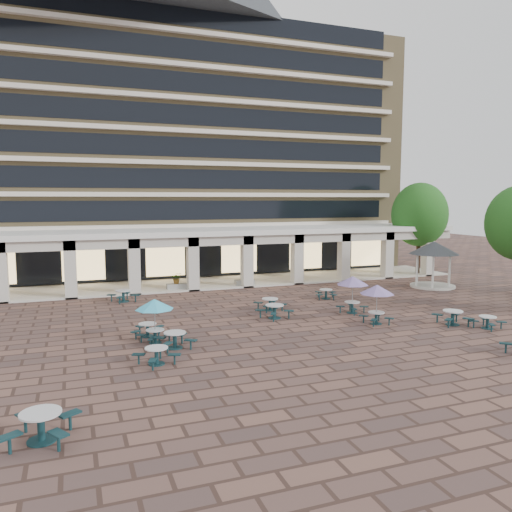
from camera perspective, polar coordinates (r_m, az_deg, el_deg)
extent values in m
plane|color=brown|center=(26.35, 3.58, -8.26)|extent=(120.00, 120.00, 0.00)
cube|color=#917C52|center=(50.06, -8.46, 11.34)|extent=(40.00, 15.00, 22.00)
cube|color=beige|center=(42.38, -6.15, 3.47)|extent=(36.80, 0.50, 0.35)
cube|color=black|center=(42.55, -6.24, 5.24)|extent=(35.20, 0.05, 1.60)
cube|color=beige|center=(42.32, -6.19, 6.99)|extent=(36.80, 0.50, 0.35)
cube|color=black|center=(42.58, -6.29, 8.74)|extent=(35.20, 0.05, 1.60)
cube|color=beige|center=(42.43, -6.23, 10.50)|extent=(36.80, 0.50, 0.35)
cube|color=black|center=(42.76, -6.33, 12.22)|extent=(35.20, 0.05, 1.60)
cube|color=beige|center=(42.69, -6.28, 13.99)|extent=(36.80, 0.50, 0.35)
cube|color=black|center=(43.10, -6.38, 15.66)|extent=(35.20, 0.05, 1.60)
cube|color=beige|center=(43.11, -6.32, 17.41)|extent=(36.80, 0.50, 0.35)
cube|color=black|center=(43.59, -6.42, 19.03)|extent=(35.20, 0.05, 1.60)
cube|color=beige|center=(43.68, -6.37, 20.76)|extent=(36.80, 0.50, 0.35)
cube|color=black|center=(44.23, -6.47, 22.32)|extent=(35.20, 0.05, 1.60)
cube|color=beige|center=(44.39, -6.41, 24.02)|extent=(36.80, 0.50, 0.35)
cube|color=black|center=(45.01, -6.51, 25.51)|extent=(35.20, 0.05, 1.60)
cube|color=white|center=(39.74, -5.17, 2.85)|extent=(42.00, 6.60, 0.40)
cube|color=beige|center=(37.03, -4.01, 1.90)|extent=(42.00, 0.30, 0.90)
cube|color=black|center=(42.55, -6.09, -0.16)|extent=(38.00, 0.15, 3.20)
cube|color=beige|center=(40.21, -5.11, -3.05)|extent=(42.00, 6.00, 0.12)
cube|color=beige|center=(36.27, -27.14, -1.68)|extent=(0.80, 0.80, 4.00)
cube|color=beige|center=(35.99, -20.45, -1.43)|extent=(0.80, 0.80, 4.00)
cube|color=beige|center=(36.22, -13.76, -1.16)|extent=(0.80, 0.80, 4.00)
cube|color=beige|center=(36.92, -7.24, -0.88)|extent=(0.80, 0.80, 4.00)
cube|color=beige|center=(38.09, -1.04, -0.60)|extent=(0.80, 0.80, 4.00)
cube|color=beige|center=(39.67, 4.72, -0.34)|extent=(0.80, 0.80, 4.00)
cube|color=beige|center=(41.62, 10.00, -0.10)|extent=(0.80, 0.80, 4.00)
cube|color=beige|center=(43.89, 14.77, 0.12)|extent=(0.80, 0.80, 4.00)
cube|color=beige|center=(46.44, 19.04, 0.32)|extent=(0.80, 0.80, 4.00)
cube|color=#FFD88C|center=(41.16, -19.10, -0.99)|extent=(3.20, 0.08, 2.40)
cube|color=#FFD88C|center=(41.77, -10.29, -0.63)|extent=(3.20, 0.08, 2.40)
cube|color=#FFD88C|center=(43.32, -1.93, -0.28)|extent=(3.20, 0.08, 2.40)
cube|color=#FFD88C|center=(45.73, 5.70, 0.05)|extent=(3.20, 0.08, 2.40)
cube|color=#FFD88C|center=(48.86, 12.47, 0.34)|extent=(3.20, 0.08, 2.40)
cylinder|color=#133039|center=(15.95, -23.28, -18.81)|extent=(0.79, 0.79, 0.05)
cylinder|color=#133039|center=(15.81, -23.34, -17.66)|extent=(0.20, 0.20, 0.74)
cylinder|color=silver|center=(15.63, -23.42, -16.14)|extent=(1.13, 1.13, 0.06)
cube|color=#133039|center=(16.15, -20.51, -16.52)|extent=(0.69, 0.59, 0.06)
cylinder|color=#133039|center=(16.25, -20.47, -17.37)|extent=(0.09, 0.09, 0.47)
cube|color=#133039|center=(16.48, -24.89, -16.24)|extent=(0.59, 0.69, 0.06)
cylinder|color=#133039|center=(16.58, -24.84, -17.07)|extent=(0.09, 0.09, 0.47)
cube|color=#133039|center=(15.40, -26.38, -17.96)|extent=(0.69, 0.59, 0.06)
cylinder|color=#133039|center=(15.51, -26.33, -18.84)|extent=(0.09, 0.09, 0.47)
cube|color=#133039|center=(15.05, -21.67, -18.33)|extent=(0.59, 0.69, 0.06)
cylinder|color=#133039|center=(15.16, -21.63, -19.22)|extent=(0.09, 0.09, 0.47)
cylinder|color=#133039|center=(21.22, -11.28, -11.99)|extent=(0.66, 0.66, 0.04)
cylinder|color=#133039|center=(21.13, -11.30, -11.24)|extent=(0.17, 0.17, 0.62)
cylinder|color=silver|center=(21.02, -11.32, -10.26)|extent=(0.94, 0.94, 0.05)
cube|color=#133039|center=(21.78, -10.89, -10.40)|extent=(0.43, 0.58, 0.05)
cylinder|color=#133039|center=(21.85, -10.88, -10.95)|extent=(0.08, 0.08, 0.40)
cube|color=#133039|center=(21.26, -13.27, -10.89)|extent=(0.58, 0.43, 0.05)
cylinder|color=#133039|center=(21.33, -13.26, -11.44)|extent=(0.08, 0.08, 0.40)
cube|color=#133039|center=(20.41, -11.74, -11.58)|extent=(0.43, 0.58, 0.05)
cylinder|color=#133039|center=(20.48, -11.72, -12.16)|extent=(0.08, 0.08, 0.40)
cube|color=#133039|center=(20.96, -9.30, -11.05)|extent=(0.58, 0.43, 0.05)
cylinder|color=#133039|center=(21.03, -9.29, -11.61)|extent=(0.08, 0.08, 0.40)
cube|color=#133039|center=(24.69, 26.67, -8.92)|extent=(0.59, 0.57, 0.05)
cylinder|color=#133039|center=(24.75, 26.65, -9.43)|extent=(0.08, 0.08, 0.41)
cylinder|color=#133039|center=(29.01, 21.53, -7.28)|extent=(0.72, 0.72, 0.04)
cylinder|color=#133039|center=(28.94, 21.55, -6.67)|extent=(0.19, 0.19, 0.68)
cylinder|color=silver|center=(28.85, 21.59, -5.87)|extent=(1.03, 1.03, 0.05)
cube|color=#133039|center=(29.68, 21.95, -6.14)|extent=(0.63, 0.56, 0.05)
cylinder|color=#133039|center=(29.73, 21.93, -6.59)|extent=(0.08, 0.08, 0.43)
cube|color=#133039|center=(29.11, 20.02, -6.30)|extent=(0.56, 0.63, 0.05)
cylinder|color=#133039|center=(29.17, 20.00, -6.75)|extent=(0.08, 0.08, 0.43)
cube|color=#133039|center=(28.15, 21.15, -6.78)|extent=(0.63, 0.56, 0.05)
cylinder|color=#133039|center=(28.21, 21.13, -7.24)|extent=(0.08, 0.08, 0.43)
cube|color=#133039|center=(28.74, 23.13, -6.60)|extent=(0.56, 0.63, 0.05)
cylinder|color=#133039|center=(28.79, 23.11, -7.06)|extent=(0.08, 0.08, 0.43)
cylinder|color=#133039|center=(24.23, -11.44, -9.66)|extent=(0.60, 0.60, 0.03)
cylinder|color=#133039|center=(24.15, -11.45, -9.05)|extent=(0.15, 0.15, 0.56)
cylinder|color=silver|center=(24.07, -11.47, -8.27)|extent=(0.86, 0.86, 0.04)
cube|color=#133039|center=(24.75, -11.07, -8.44)|extent=(0.41, 0.53, 0.04)
cylinder|color=#133039|center=(24.80, -11.06, -8.88)|extent=(0.07, 0.07, 0.36)
cube|color=#133039|center=(24.30, -13.00, -8.76)|extent=(0.53, 0.41, 0.04)
cylinder|color=#133039|center=(24.35, -12.99, -9.21)|extent=(0.07, 0.07, 0.36)
cube|color=#133039|center=(23.51, -11.87, -9.26)|extent=(0.41, 0.53, 0.04)
cylinder|color=#133039|center=(23.56, -11.85, -9.72)|extent=(0.07, 0.07, 0.36)
cube|color=#133039|center=(23.97, -9.89, -8.90)|extent=(0.53, 0.41, 0.04)
cylinder|color=#133039|center=(24.03, -9.88, -9.36)|extent=(0.07, 0.07, 0.36)
cylinder|color=gray|center=(23.97, -11.49, -7.34)|extent=(0.04, 0.04, 2.05)
cone|color=#3BB2DD|center=(23.79, -11.54, -5.43)|extent=(1.80, 1.80, 0.47)
cylinder|color=#133039|center=(25.37, -12.27, -8.94)|extent=(0.61, 0.61, 0.03)
cylinder|color=#133039|center=(25.30, -12.28, -8.35)|extent=(0.16, 0.16, 0.58)
cylinder|color=silver|center=(25.21, -12.30, -7.58)|extent=(0.87, 0.87, 0.04)
cube|color=#133039|center=(25.65, -11.03, -7.89)|extent=(0.54, 0.43, 0.04)
cylinder|color=#133039|center=(25.70, -11.02, -8.32)|extent=(0.07, 0.07, 0.37)
cube|color=#133039|center=(25.82, -13.16, -7.84)|extent=(0.43, 0.54, 0.04)
cylinder|color=#133039|center=(25.87, -13.15, -8.28)|extent=(0.07, 0.07, 0.37)
cube|color=#133039|center=(24.91, -13.59, -8.39)|extent=(0.54, 0.43, 0.04)
cylinder|color=#133039|center=(24.96, -13.58, -8.83)|extent=(0.07, 0.07, 0.37)
cube|color=#133039|center=(24.73, -11.38, -8.44)|extent=(0.43, 0.54, 0.04)
cylinder|color=#133039|center=(24.79, -11.37, -8.89)|extent=(0.07, 0.07, 0.37)
cylinder|color=#133039|center=(27.96, 13.56, -7.52)|extent=(0.62, 0.62, 0.04)
cylinder|color=#133039|center=(27.90, 13.58, -6.98)|extent=(0.16, 0.16, 0.58)
cylinder|color=silver|center=(27.82, 13.60, -6.28)|extent=(0.88, 0.88, 0.04)
cube|color=#133039|center=(28.53, 13.86, -6.49)|extent=(0.52, 0.52, 0.04)
cylinder|color=#133039|center=(28.58, 13.85, -6.88)|extent=(0.07, 0.07, 0.37)
cube|color=#133039|center=(28.01, 12.20, -6.69)|extent=(0.52, 0.52, 0.04)
cylinder|color=#133039|center=(28.06, 12.19, -7.09)|extent=(0.07, 0.07, 0.37)
cube|color=#133039|center=(27.22, 13.29, -7.10)|extent=(0.52, 0.52, 0.04)
cylinder|color=#133039|center=(27.27, 13.28, -7.51)|extent=(0.07, 0.07, 0.37)
cube|color=#133039|center=(27.75, 14.98, -6.89)|extent=(0.52, 0.52, 0.04)
cylinder|color=#133039|center=(27.80, 14.97, -7.29)|extent=(0.07, 0.07, 0.37)
cylinder|color=gray|center=(27.73, 13.62, -5.44)|extent=(0.04, 0.04, 2.11)
cone|color=#846CB1|center=(27.57, 13.67, -3.74)|extent=(1.85, 1.85, 0.48)
cylinder|color=#133039|center=(28.90, 24.91, -7.50)|extent=(0.61, 0.61, 0.03)
cylinder|color=#133039|center=(28.84, 24.94, -6.98)|extent=(0.16, 0.16, 0.57)
cylinder|color=silver|center=(28.77, 24.97, -6.30)|extent=(0.87, 0.87, 0.04)
cube|color=#133039|center=(29.45, 24.58, -6.50)|extent=(0.44, 0.53, 0.04)
cylinder|color=#133039|center=(29.50, 24.56, -6.88)|extent=(0.07, 0.07, 0.36)
cube|color=#133039|center=(28.64, 23.64, -6.81)|extent=(0.53, 0.44, 0.04)
cylinder|color=#133039|center=(28.68, 23.62, -7.20)|extent=(0.07, 0.07, 0.36)
cube|color=#133039|center=(28.19, 25.33, -7.10)|extent=(0.44, 0.53, 0.04)
cylinder|color=#133039|center=(28.24, 25.31, -7.49)|extent=(0.07, 0.07, 0.36)
cube|color=#133039|center=(29.02, 26.24, -6.77)|extent=(0.53, 0.44, 0.04)
cylinder|color=#133039|center=(29.06, 26.22, -7.15)|extent=(0.07, 0.07, 0.36)
cylinder|color=#133039|center=(23.23, -9.24, -10.31)|extent=(0.69, 0.69, 0.04)
cylinder|color=#133039|center=(23.14, -9.25, -9.58)|extent=(0.18, 0.18, 0.65)
cylinder|color=silver|center=(23.04, -9.27, -8.64)|extent=(0.99, 0.99, 0.05)
cube|color=#133039|center=(23.79, -8.47, -8.85)|extent=(0.54, 0.60, 0.05)
cylinder|color=#133039|center=(23.85, -8.46, -9.38)|extent=(0.08, 0.08, 0.42)
cube|color=#133039|center=(23.44, -10.99, -9.14)|extent=(0.60, 0.54, 0.05)
cylinder|color=#133039|center=(23.50, -10.98, -9.67)|extent=(0.08, 0.08, 0.42)
cube|color=#133039|center=(22.44, -10.10, -9.82)|extent=(0.54, 0.60, 0.05)
cylinder|color=#133039|center=(22.51, -10.09, -10.38)|extent=(0.08, 0.08, 0.42)
cube|color=#133039|center=(22.81, -7.47, -9.51)|extent=(0.60, 0.54, 0.05)
cylinder|color=#133039|center=(22.87, -7.47, -10.06)|extent=(0.08, 0.08, 0.42)
cylinder|color=#133039|center=(30.46, 1.61, -6.19)|extent=(0.68, 0.68, 0.04)
cylinder|color=#133039|center=(30.39, 1.62, -5.63)|extent=(0.18, 0.18, 0.64)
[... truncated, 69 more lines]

